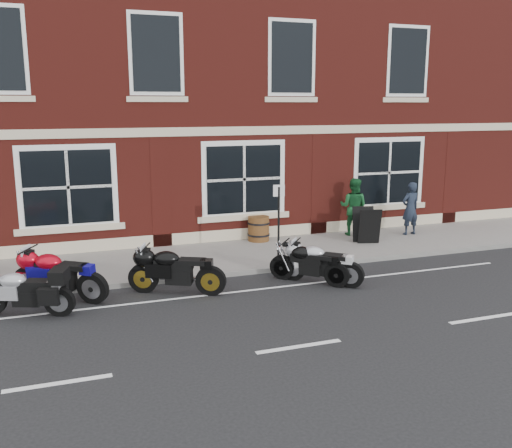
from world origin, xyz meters
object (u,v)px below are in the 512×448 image
object	(u,v)px
parking_sign	(279,219)
a_board_sign	(366,225)
moto_sport_silver	(320,262)
pedestrian_right	(353,207)
moto_naked_black	(308,262)
moto_sport_red	(59,273)
moto_touring_silver	(22,289)
pedestrian_left	(410,209)
barrel_planter	(259,229)
moto_sport_black	(175,269)

from	to	relation	value
parking_sign	a_board_sign	bearing A→B (deg)	32.04
moto_sport_silver	pedestrian_right	bearing A→B (deg)	6.18
moto_naked_black	moto_sport_red	bearing A→B (deg)	128.28
moto_sport_silver	parking_sign	bearing A→B (deg)	63.67
moto_sport_red	a_board_sign	xyz separation A→B (m)	(8.67, 1.88, 0.06)
pedestrian_right	moto_naked_black	bearing A→B (deg)	91.26
parking_sign	moto_touring_silver	bearing A→B (deg)	-157.85
moto_touring_silver	pedestrian_left	xyz separation A→B (m)	(11.24, 3.14, 0.41)
pedestrian_right	barrel_planter	distance (m)	3.11
moto_touring_silver	pedestrian_right	bearing A→B (deg)	-46.67
moto_naked_black	parking_sign	size ratio (longest dim) A/B	0.73
moto_naked_black	moto_touring_silver	bearing A→B (deg)	135.86
moto_touring_silver	moto_sport_silver	size ratio (longest dim) A/B	1.24
moto_sport_red	moto_naked_black	size ratio (longest dim) A/B	1.28
pedestrian_left	pedestrian_right	world-z (taller)	pedestrian_right
moto_sport_silver	parking_sign	xyz separation A→B (m)	(-0.50, 1.41, 0.79)
moto_naked_black	pedestrian_left	world-z (taller)	pedestrian_left
moto_touring_silver	barrel_planter	bearing A→B (deg)	-36.40
a_board_sign	parking_sign	size ratio (longest dim) A/B	0.51
moto_touring_silver	moto_sport_black	world-z (taller)	moto_touring_silver
moto_touring_silver	moto_naked_black	distance (m)	6.28
moto_sport_black	a_board_sign	xyz separation A→B (m)	(6.22, 2.33, 0.08)
moto_naked_black	parking_sign	distance (m)	1.51
moto_sport_red	moto_sport_black	xyz separation A→B (m)	(2.45, -0.45, -0.02)
moto_sport_red	moto_sport_silver	bearing A→B (deg)	-62.30
a_board_sign	moto_sport_red	bearing A→B (deg)	-152.53
parking_sign	moto_naked_black	bearing A→B (deg)	-68.76
pedestrian_right	barrel_planter	world-z (taller)	pedestrian_right
moto_sport_silver	pedestrian_left	world-z (taller)	pedestrian_left
moto_sport_red	barrel_planter	bearing A→B (deg)	-24.60
pedestrian_left	a_board_sign	size ratio (longest dim) A/B	1.57
barrel_planter	parking_sign	world-z (taller)	parking_sign
moto_touring_silver	moto_sport_silver	world-z (taller)	moto_touring_silver
moto_sport_black	barrel_planter	xyz separation A→B (m)	(3.31, 3.66, -0.08)
moto_touring_silver	moto_sport_silver	bearing A→B (deg)	-68.98
moto_touring_silver	moto_naked_black	world-z (taller)	moto_touring_silver
moto_naked_black	moto_sport_black	bearing A→B (deg)	130.65
moto_sport_silver	barrel_planter	bearing A→B (deg)	45.17
moto_sport_black	moto_sport_silver	xyz separation A→B (m)	(3.37, -0.42, -0.05)
moto_touring_silver	moto_sport_black	xyz separation A→B (m)	(3.16, 0.29, 0.03)
moto_sport_red	a_board_sign	world-z (taller)	a_board_sign
moto_sport_red	pedestrian_right	world-z (taller)	pedestrian_right
moto_sport_black	barrel_planter	bearing A→B (deg)	-15.05
a_board_sign	barrel_planter	distance (m)	3.21
moto_sport_black	moto_naked_black	world-z (taller)	moto_sport_black
moto_sport_red	parking_sign	world-z (taller)	parking_sign
pedestrian_left	parking_sign	world-z (taller)	parking_sign
moto_sport_silver	moto_naked_black	distance (m)	0.29
moto_sport_black	pedestrian_left	bearing A→B (deg)	-43.55
barrel_planter	parking_sign	distance (m)	2.84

